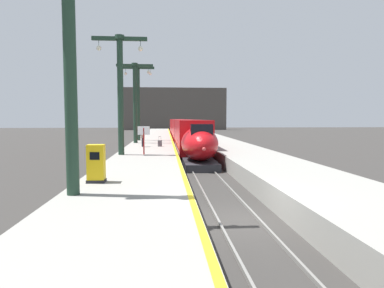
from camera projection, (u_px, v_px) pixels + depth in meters
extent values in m
plane|color=#33302D|center=(238.00, 221.00, 12.43)|extent=(260.00, 260.00, 0.00)
cube|color=gray|center=(152.00, 148.00, 36.67)|extent=(4.80, 110.00, 1.05)
cube|color=gray|center=(226.00, 148.00, 37.32)|extent=(4.80, 110.00, 1.05)
cube|color=yellow|center=(173.00, 143.00, 36.81)|extent=(0.20, 107.80, 0.01)
cube|color=slate|center=(181.00, 150.00, 39.70)|extent=(0.08, 110.00, 0.12)
cube|color=slate|center=(194.00, 150.00, 39.82)|extent=(0.08, 110.00, 0.12)
ellipsoid|color=#B20F14|center=(199.00, 143.00, 26.10)|extent=(2.78, 6.14, 2.56)
cube|color=#28282D|center=(200.00, 164.00, 25.91)|extent=(2.46, 5.22, 0.55)
cube|color=black|center=(201.00, 130.00, 24.64)|extent=(1.59, 1.00, 0.90)
sphere|color=#F24C4C|center=(204.00, 149.00, 23.14)|extent=(0.28, 0.28, 0.28)
cube|color=#B20F14|center=(191.00, 135.00, 34.87)|extent=(2.90, 14.00, 3.05)
cube|color=black|center=(177.00, 130.00, 34.71)|extent=(0.04, 11.90, 0.80)
cube|color=black|center=(204.00, 129.00, 34.94)|extent=(0.04, 11.90, 0.80)
cube|color=silver|center=(191.00, 147.00, 34.96)|extent=(2.92, 13.30, 0.24)
cube|color=black|center=(195.00, 157.00, 30.55)|extent=(2.03, 2.20, 0.56)
cube|color=black|center=(188.00, 148.00, 39.45)|extent=(2.03, 2.20, 0.56)
cube|color=#B20F14|center=(182.00, 130.00, 51.37)|extent=(2.90, 18.00, 3.05)
cube|color=black|center=(173.00, 126.00, 51.21)|extent=(0.04, 15.84, 0.80)
cube|color=black|center=(192.00, 126.00, 51.44)|extent=(0.04, 15.84, 0.80)
cube|color=black|center=(185.00, 145.00, 45.42)|extent=(2.03, 2.20, 0.56)
cube|color=black|center=(181.00, 139.00, 57.59)|extent=(2.03, 2.20, 0.56)
cube|color=#B20F14|center=(178.00, 127.00, 69.86)|extent=(2.90, 18.00, 3.05)
cube|color=black|center=(171.00, 124.00, 69.70)|extent=(0.04, 15.84, 0.80)
cube|color=black|center=(185.00, 124.00, 69.93)|extent=(0.04, 15.84, 0.80)
cube|color=black|center=(179.00, 137.00, 63.91)|extent=(2.03, 2.20, 0.56)
cube|color=black|center=(177.00, 134.00, 76.07)|extent=(2.03, 2.20, 0.56)
cylinder|color=#1E3828|center=(70.00, 62.00, 11.69)|extent=(0.44, 0.44, 9.27)
cylinder|color=#1E3828|center=(120.00, 96.00, 25.03)|extent=(0.44, 0.44, 8.76)
cylinder|color=#1E3828|center=(120.00, 37.00, 24.72)|extent=(0.68, 0.68, 0.30)
cube|color=#1E3828|center=(120.00, 39.00, 24.73)|extent=(4.00, 0.24, 0.28)
cylinder|color=#1E3828|center=(99.00, 43.00, 24.63)|extent=(0.03, 0.03, 0.60)
sphere|color=#EFEACC|center=(99.00, 48.00, 24.66)|extent=(0.36, 0.36, 0.36)
cylinder|color=#1E3828|center=(140.00, 44.00, 24.87)|extent=(0.03, 0.03, 0.60)
sphere|color=#EFEACC|center=(140.00, 49.00, 24.90)|extent=(0.36, 0.36, 0.36)
cylinder|color=#1E3828|center=(135.00, 103.00, 37.40)|extent=(0.44, 0.44, 8.74)
cylinder|color=#1E3828|center=(135.00, 64.00, 37.08)|extent=(0.68, 0.68, 0.30)
cube|color=#1E3828|center=(135.00, 65.00, 37.09)|extent=(4.00, 0.24, 0.28)
cylinder|color=#1E3828|center=(121.00, 68.00, 36.99)|extent=(0.03, 0.03, 0.60)
sphere|color=#EFEACC|center=(121.00, 72.00, 37.02)|extent=(0.36, 0.36, 0.36)
cylinder|color=#1E3828|center=(148.00, 69.00, 37.23)|extent=(0.03, 0.03, 0.60)
sphere|color=#EFEACC|center=(149.00, 72.00, 37.26)|extent=(0.36, 0.36, 0.36)
cylinder|color=#1E3828|center=(138.00, 103.00, 41.85)|extent=(0.44, 0.44, 9.15)
cylinder|color=#1E3828|center=(138.00, 67.00, 41.52)|extent=(0.68, 0.68, 0.30)
cube|color=#1E3828|center=(138.00, 68.00, 41.53)|extent=(4.00, 0.24, 0.28)
cylinder|color=#1E3828|center=(125.00, 71.00, 41.43)|extent=(0.03, 0.03, 0.60)
sphere|color=#EFEACC|center=(126.00, 73.00, 41.46)|extent=(0.36, 0.36, 0.36)
cylinder|color=#1E3828|center=(150.00, 71.00, 41.67)|extent=(0.03, 0.03, 0.60)
sphere|color=#EFEACC|center=(150.00, 74.00, 41.70)|extent=(0.36, 0.36, 0.36)
cylinder|color=#23232D|center=(143.00, 142.00, 32.58)|extent=(0.13, 0.13, 0.85)
cylinder|color=#23232D|center=(142.00, 142.00, 32.42)|extent=(0.13, 0.13, 0.85)
cube|color=gray|center=(143.00, 135.00, 32.44)|extent=(0.36, 0.44, 0.62)
cylinder|color=gray|center=(144.00, 135.00, 32.67)|extent=(0.09, 0.09, 0.58)
cylinder|color=gray|center=(141.00, 135.00, 32.22)|extent=(0.09, 0.09, 0.58)
sphere|color=tan|center=(143.00, 130.00, 32.41)|extent=(0.22, 0.22, 0.22)
cube|color=#4C4C51|center=(160.00, 143.00, 32.87)|extent=(0.40, 0.22, 0.60)
cylinder|color=#262628|center=(159.00, 138.00, 32.83)|extent=(0.02, 0.02, 0.36)
cylinder|color=#262628|center=(161.00, 138.00, 32.84)|extent=(0.02, 0.02, 0.36)
cube|color=#262628|center=(160.00, 136.00, 32.82)|extent=(0.22, 0.03, 0.02)
cube|color=yellow|center=(96.00, 163.00, 14.31)|extent=(0.70, 0.56, 1.60)
cube|color=black|center=(95.00, 156.00, 14.00)|extent=(0.40, 0.02, 0.32)
cube|color=black|center=(97.00, 181.00, 14.37)|extent=(0.76, 0.62, 0.12)
cylinder|color=maroon|center=(144.00, 141.00, 25.49)|extent=(0.10, 0.10, 2.00)
cube|color=white|center=(144.00, 131.00, 25.43)|extent=(0.90, 0.06, 0.64)
cube|color=#4C4742|center=(173.00, 109.00, 113.30)|extent=(36.00, 2.00, 14.00)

